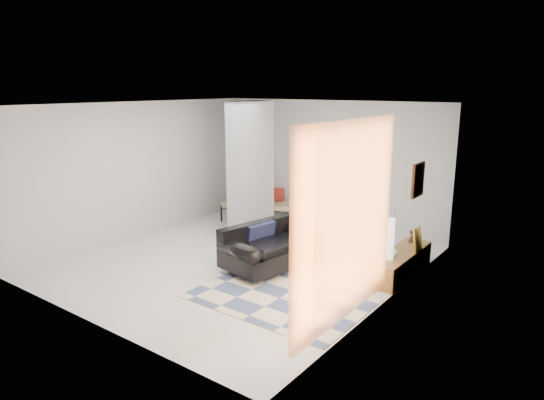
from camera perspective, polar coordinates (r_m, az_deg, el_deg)
The scene contains 17 objects.
floor at distance 8.86m, azimuth -3.36°, elevation -7.23°, with size 6.00×6.00×0.00m, color silver.
ceiling at distance 8.31m, azimuth -3.63°, elevation 11.17°, with size 6.00×6.00×0.00m, color white.
wall_back at distance 10.91m, azimuth 6.67°, elevation 4.22°, with size 6.00×6.00×0.00m, color silver.
wall_front at distance 6.53m, azimuth -20.61°, elevation -2.73°, with size 6.00×6.00×0.00m, color silver.
wall_left at distance 10.43m, azimuth -15.21°, elevation 3.42°, with size 6.00×6.00×0.00m, color silver.
wall_right at distance 7.08m, azimuth 13.89°, elevation -1.05°, with size 6.00×6.00×0.00m, color silver.
partition_column at distance 10.38m, azimuth -2.50°, elevation 3.83°, with size 0.35×1.20×2.80m, color #A5A9AC.
hallway_door at distance 12.10m, azimuth -2.14°, elevation 3.38°, with size 0.85×0.06×2.04m, color silver.
curtain at distance 6.08m, azimuth 9.00°, elevation -2.67°, with size 2.55×2.55×0.00m, color #FF8E43.
wall_art at distance 8.03m, azimuth 16.81°, elevation 2.28°, with size 0.04×0.45×0.55m, color #3E1F10.
media_console at distance 8.48m, azimuth 14.89°, elevation -7.17°, with size 0.45×1.71×0.80m.
loveseat at distance 8.47m, azimuth -0.37°, elevation -5.67°, with size 1.27×1.82×0.76m.
daybed at distance 11.44m, azimuth -1.04°, elevation -0.31°, with size 2.05×1.46×0.77m.
area_rug at distance 7.39m, azimuth 0.86°, elevation -11.51°, with size 2.56×1.71×0.01m, color beige.
cylinder_lamp at distance 7.92m, azimuth 13.77°, elevation -4.48°, with size 0.12×0.12×0.68m, color silver.
bronze_figurine at distance 8.93m, azimuth 16.13°, elevation -4.11°, with size 0.11×0.11×0.23m, color #332216, non-canonical shape.
vase at distance 8.18m, azimuth 14.00°, elevation -5.80°, with size 0.16×0.16×0.17m, color white.
Camera 1 is at (5.33, -6.36, 3.11)m, focal length 32.00 mm.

